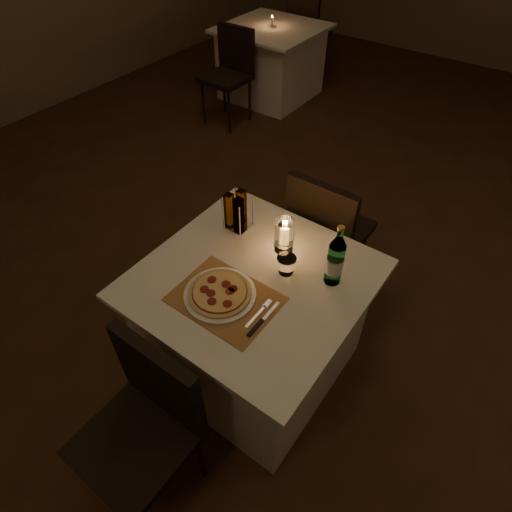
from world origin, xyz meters
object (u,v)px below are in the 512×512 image
Objects in this scene: chair_near at (147,417)px; hurricane_candle at (284,233)px; main_table at (254,324)px; neighbor_table_left at (271,62)px; plate at (220,295)px; chair_far at (326,226)px; pizza at (220,292)px; tumbler at (286,265)px; water_bottle at (335,260)px.

chair_near is 0.99m from hurricane_candle.
main_table and neighbor_table_left have the same top height.
neighbor_table_left is (-1.91, 3.17, -0.38)m from plate.
chair_far is 0.90× the size of neighbor_table_left.
pizza is at bearing -58.92° from neighbor_table_left.
pizza is (-0.05, -0.89, 0.22)m from chair_far.
chair_far is 9.89× the size of tumbler.
neighbor_table_left is (-1.96, 2.27, -0.18)m from chair_far.
chair_far is at bearing 86.80° from plate.
hurricane_candle is (0.06, 0.41, 0.09)m from plate.
tumbler reaches higher than pizza.
pizza is 0.28× the size of neighbor_table_left.
neighbor_table_left is (-1.96, 3.70, -0.18)m from chair_near.
chair_far is (-0.00, 0.71, 0.18)m from main_table.
chair_far is 4.98× the size of hurricane_candle.
water_bottle is (0.20, 0.08, 0.08)m from tumbler.
tumbler is 0.28× the size of water_bottle.
hurricane_candle reaches higher than tumbler.
plate is 3.52× the size of tumbler.
plate is 1.77× the size of hurricane_candle.
main_table is 0.53m from hurricane_candle.
chair_far reaches higher than pizza.
chair_far is 0.92m from pizza.
tumbler is (0.10, 0.83, 0.24)m from chair_near.
chair_far is 3.01m from neighbor_table_left.
tumbler is (0.10, 0.11, 0.41)m from main_table.
main_table is at bearing 74.48° from plate.
chair_far reaches higher than plate.
chair_near is 2.79× the size of water_bottle.
pizza is 0.87× the size of water_bottle.
chair_near is at bearing -84.65° from plate.
plate is at bearing -98.33° from hurricane_candle.
hurricane_candle is at bearing 81.67° from plate.
water_bottle reaches higher than hurricane_candle.
water_bottle is (0.35, 0.37, 0.12)m from plate.
main_table is at bearing -56.74° from neighbor_table_left.
water_bottle is at bearing 21.71° from tumbler.
plate is at bearing -105.52° from main_table.
chair_near is 0.87m from tumbler.
water_bottle is at bearing -8.02° from hurricane_candle.
chair_near is at bearing -62.11° from neighbor_table_left.
chair_far is (-0.00, 1.43, 0.00)m from chair_near.
hurricane_candle reaches higher than chair_far.
hurricane_candle reaches higher than neighbor_table_left.
hurricane_candle is (0.06, 0.41, 0.08)m from pizza.
pizza is (0.00, -0.00, 0.02)m from plate.
main_table is 1.11× the size of chair_far.
water_bottle is at bearing 71.62° from chair_near.
main_table is 0.42m from plate.
neighbor_table_left is (-1.96, 2.99, 0.00)m from main_table.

